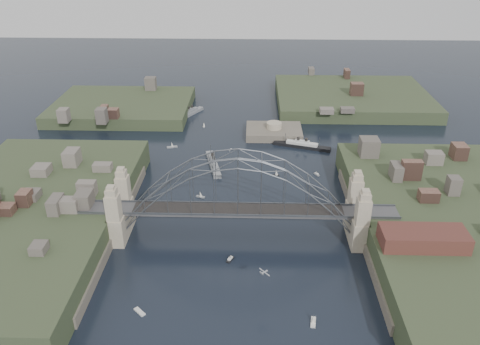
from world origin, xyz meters
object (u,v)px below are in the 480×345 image
object	(u,v)px
wharf_shed	(424,238)
naval_cruiser_near	(213,163)
fort_island	(274,136)
naval_cruiser_far	(191,113)
ocean_liner	(302,145)
bridge	(238,197)

from	to	relation	value
wharf_shed	naval_cruiser_near	world-z (taller)	wharf_shed
fort_island	naval_cruiser_near	world-z (taller)	naval_cruiser_near
fort_island	naval_cruiser_far	xyz separation A→B (m)	(-36.07, 22.21, 1.20)
wharf_shed	ocean_liner	bearing A→B (deg)	106.68
fort_island	wharf_shed	world-z (taller)	wharf_shed
bridge	naval_cruiser_near	distance (m)	44.64
wharf_shed	naval_cruiser_near	bearing A→B (deg)	134.03
bridge	ocean_liner	world-z (taller)	bridge
wharf_shed	naval_cruiser_near	distance (m)	78.36
wharf_shed	naval_cruiser_far	size ratio (longest dim) A/B	1.30
bridge	naval_cruiser_far	distance (m)	95.99
naval_cruiser_near	naval_cruiser_far	size ratio (longest dim) A/B	1.29
bridge	ocean_liner	size ratio (longest dim) A/B	3.89
bridge	fort_island	distance (m)	72.14
naval_cruiser_far	bridge	bearing A→B (deg)	-75.37
naval_cruiser_far	ocean_liner	world-z (taller)	naval_cruiser_far
bridge	naval_cruiser_near	bearing A→B (deg)	103.52
bridge	naval_cruiser_near	world-z (taller)	bridge
fort_island	wharf_shed	bearing A→B (deg)	-69.15
fort_island	ocean_liner	xyz separation A→B (m)	(10.25, -11.44, 1.17)
fort_island	naval_cruiser_far	bearing A→B (deg)	148.38
naval_cruiser_near	ocean_liner	size ratio (longest dim) A/B	0.92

